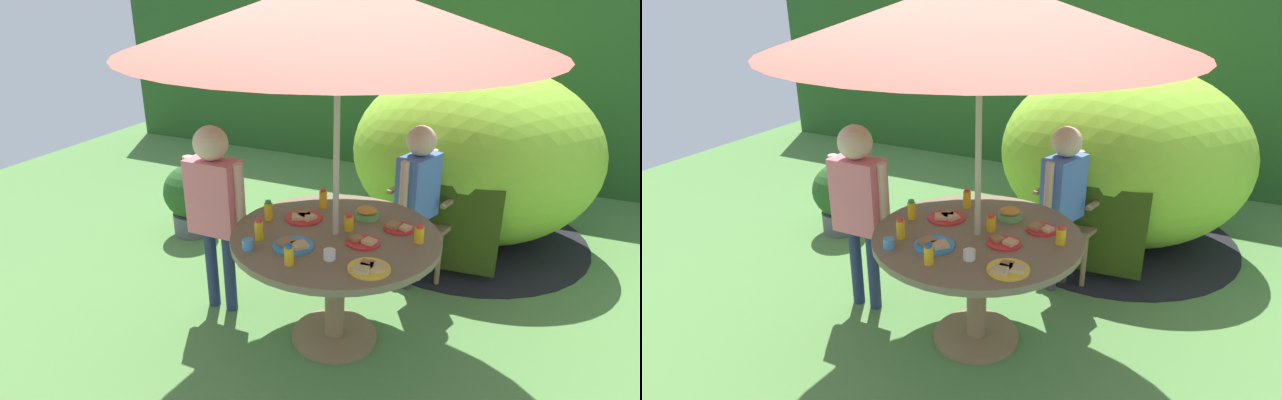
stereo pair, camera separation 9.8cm
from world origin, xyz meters
TOP-DOWN VIEW (x-y plane):
  - ground_plane at (0.00, 0.00)m, footprint 10.00×10.00m
  - hedge_backdrop at (0.00, 3.73)m, footprint 9.00×0.70m
  - garden_table at (0.00, 0.00)m, footprint 1.26×1.26m
  - patio_umbrella at (0.00, 0.00)m, footprint 2.28×2.28m
  - wooden_chair at (0.32, 1.29)m, footprint 0.59×0.59m
  - dome_tent at (0.49, 1.87)m, footprint 2.31×2.31m
  - potted_plant at (-1.78, 0.90)m, footprint 0.48×0.48m
  - child_in_blue_shirt at (0.28, 0.85)m, footprint 0.27×0.41m
  - child_in_pink_shirt at (-0.86, -0.00)m, footprint 0.45×0.22m
  - snack_bowl at (0.09, 0.29)m, footprint 0.15×0.15m
  - plate_near_right at (0.33, 0.21)m, footprint 0.19×0.19m
  - plate_far_right at (0.33, -0.33)m, footprint 0.23×0.23m
  - plate_near_left at (0.20, -0.05)m, footprint 0.20×0.20m
  - plate_center_back at (-0.15, -0.26)m, footprint 0.24×0.24m
  - plate_mid_left at (-0.27, 0.11)m, footprint 0.24×0.24m
  - juice_bottle_far_left at (0.48, 0.10)m, footprint 0.06×0.06m
  - juice_bottle_center_front at (0.05, 0.08)m, footprint 0.06×0.06m
  - juice_bottle_mid_right at (-0.47, 0.01)m, footprint 0.05×0.05m
  - juice_bottle_front_edge at (-0.08, -0.44)m, footprint 0.05×0.05m
  - juice_bottle_back_edge at (-0.23, 0.33)m, footprint 0.05×0.05m
  - juice_bottle_spot_a at (-0.38, -0.25)m, footprint 0.05×0.05m
  - cup_near at (0.09, -0.30)m, footprint 0.07×0.07m
  - cup_far at (-0.38, -0.39)m, footprint 0.06×0.06m

SIDE VIEW (x-z plane):
  - ground_plane at x=0.00m, z-range -0.02..0.00m
  - potted_plant at x=-1.78m, z-range 0.02..0.67m
  - wooden_chair at x=0.32m, z-range 0.04..1.07m
  - garden_table at x=0.00m, z-range 0.23..0.98m
  - plate_near_left at x=0.20m, z-range 0.75..0.78m
  - plate_center_back at x=-0.15m, z-range 0.75..0.78m
  - dome_tent at x=0.49m, z-range -0.01..1.54m
  - plate_near_right at x=0.33m, z-range 0.75..0.78m
  - plate_mid_left at x=-0.27m, z-range 0.75..0.78m
  - plate_far_right at x=0.33m, z-range 0.75..0.78m
  - cup_near at x=0.09m, z-range 0.75..0.81m
  - cup_far at x=-0.38m, z-range 0.75..0.81m
  - snack_bowl at x=0.09m, z-range 0.75..0.82m
  - child_in_blue_shirt at x=0.28m, z-range 0.17..1.42m
  - juice_bottle_center_front at x=0.05m, z-range 0.75..0.86m
  - juice_bottle_far_left at x=0.48m, z-range 0.75..0.86m
  - juice_bottle_front_edge at x=-0.08m, z-range 0.75..0.87m
  - juice_bottle_mid_right at x=-0.47m, z-range 0.75..0.88m
  - juice_bottle_spot_a at x=-0.38m, z-range 0.75..0.88m
  - juice_bottle_back_edge at x=-0.23m, z-range 0.75..0.88m
  - child_in_pink_shirt at x=-0.86m, z-range 0.18..1.51m
  - hedge_backdrop at x=0.00m, z-range 0.00..2.16m
  - patio_umbrella at x=0.00m, z-range 0.91..3.11m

